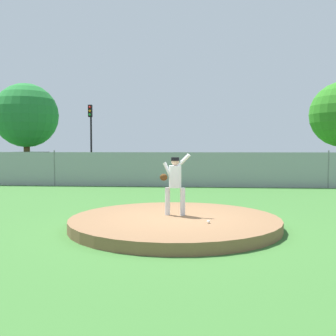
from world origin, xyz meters
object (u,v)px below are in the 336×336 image
(pitcher_youth, at_px, (175,180))
(parked_car_silver, at_px, (149,166))
(baseball, at_px, (209,222))
(parked_car_champagne, at_px, (30,166))
(parked_car_red, at_px, (84,167))
(traffic_light_near, at_px, (91,127))
(parked_car_white, at_px, (191,167))
(parked_car_burgundy, at_px, (244,167))
(traffic_cone_orange, at_px, (271,177))

(pitcher_youth, bearing_deg, parked_car_silver, 100.15)
(baseball, xyz_separation_m, parked_car_champagne, (-11.03, 14.81, 0.52))
(pitcher_youth, relative_size, parked_car_red, 0.37)
(pitcher_youth, height_order, parked_car_red, pitcher_youth)
(traffic_light_near, bearing_deg, parked_car_white, -27.53)
(parked_car_champagne, bearing_deg, parked_car_burgundy, 1.18)
(baseball, relative_size, parked_car_silver, 0.02)
(parked_car_silver, bearing_deg, traffic_light_near, 139.87)
(baseball, relative_size, parked_car_burgundy, 0.02)
(pitcher_youth, xyz_separation_m, parked_car_champagne, (-10.18, 13.81, -0.36))
(baseball, bearing_deg, parked_car_champagne, 126.68)
(parked_car_silver, bearing_deg, parked_car_white, 4.53)
(pitcher_youth, distance_m, parked_car_champagne, 17.16)
(baseball, distance_m, parked_car_silver, 15.57)
(parked_car_silver, relative_size, parked_car_champagne, 1.04)
(parked_car_champagne, xyz_separation_m, traffic_cone_orange, (15.11, -0.28, -0.56))
(parked_car_burgundy, bearing_deg, parked_car_red, 179.17)
(baseball, height_order, parked_car_white, parked_car_white)
(pitcher_youth, xyz_separation_m, baseball, (0.85, -1.00, -0.88))
(parked_car_white, bearing_deg, parked_car_silver, -175.47)
(pitcher_youth, relative_size, baseball, 21.55)
(parked_car_red, bearing_deg, parked_car_white, 1.32)
(baseball, relative_size, traffic_cone_orange, 0.13)
(pitcher_youth, distance_m, parked_car_silver, 14.42)
(parked_car_white, bearing_deg, traffic_cone_orange, -10.15)
(parked_car_red, bearing_deg, traffic_light_near, 99.66)
(parked_car_burgundy, distance_m, traffic_cone_orange, 1.73)
(parked_car_white, distance_m, parked_car_red, 6.88)
(baseball, bearing_deg, pitcher_youth, 130.33)
(parked_car_champagne, height_order, traffic_light_near, traffic_light_near)
(parked_car_white, distance_m, traffic_light_near, 8.98)
(baseball, distance_m, parked_car_champagne, 18.48)
(parked_car_champagne, xyz_separation_m, parked_car_red, (3.41, 0.43, -0.04))
(parked_car_red, bearing_deg, traffic_cone_orange, -3.45)
(pitcher_youth, distance_m, parked_car_red, 15.77)
(parked_car_champagne, bearing_deg, pitcher_youth, -53.60)
(pitcher_youth, xyz_separation_m, parked_car_red, (-6.78, 14.24, -0.40))
(baseball, height_order, traffic_light_near, traffic_light_near)
(parked_car_white, height_order, parked_car_burgundy, parked_car_burgundy)
(parked_car_silver, height_order, parked_car_white, parked_car_silver)
(pitcher_youth, height_order, traffic_cone_orange, pitcher_youth)
(parked_car_champagne, height_order, parked_car_white, parked_car_champagne)
(baseball, xyz_separation_m, parked_car_burgundy, (2.53, 15.09, 0.51))
(traffic_cone_orange, bearing_deg, parked_car_silver, 175.00)
(parked_car_red, bearing_deg, baseball, -63.42)
(parked_car_champagne, distance_m, parked_car_white, 10.30)
(parked_car_champagne, bearing_deg, parked_car_white, 3.25)
(parked_car_white, bearing_deg, parked_car_champagne, -176.75)
(parked_car_silver, height_order, traffic_cone_orange, parked_car_silver)
(parked_car_silver, height_order, parked_car_red, parked_car_silver)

